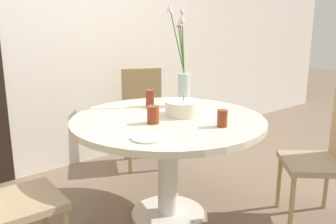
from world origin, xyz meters
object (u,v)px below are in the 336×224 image
drink_glass_1 (153,115)px  chair_near_front (327,152)px  birthday_cake (183,108)px  drink_glass_2 (222,118)px  chair_left_flank (144,111)px  drink_glass_0 (150,98)px  flower_vase (183,73)px  side_plate (148,138)px  chair_far_back (4,192)px

drink_glass_1 → chair_near_front: bearing=-35.6°
chair_near_front → birthday_cake: chair_near_front is taller
chair_near_front → birthday_cake: (-0.66, 0.70, 0.27)m
drink_glass_2 → chair_near_front: bearing=-27.8°
chair_left_flank → drink_glass_0: 0.77m
flower_vase → drink_glass_2: 0.64m
birthday_cake → side_plate: bearing=-152.4°
birthday_cake → drink_glass_2: birthday_cake is taller
chair_left_flank → chair_far_back: same height
side_plate → drink_glass_2: size_ratio=1.81×
flower_vase → side_plate: flower_vase is taller
drink_glass_1 → chair_far_back: bearing=174.8°
chair_far_back → drink_glass_1: (0.90, -0.08, 0.27)m
side_plate → drink_glass_2: (0.49, -0.10, 0.05)m
chair_near_front → flower_vase: (-0.47, 0.92, 0.47)m
chair_near_front → birthday_cake: size_ratio=3.64×
chair_far_back → drink_glass_1: chair_far_back is taller
chair_far_back → birthday_cake: (1.18, -0.05, 0.27)m
chair_far_back → drink_glass_2: chair_far_back is taller
chair_far_back → drink_glass_0: 1.23m
drink_glass_0 → drink_glass_2: 0.70m
side_plate → drink_glass_1: (0.21, 0.23, 0.05)m
drink_glass_0 → drink_glass_1: size_ratio=1.12×
chair_left_flank → side_plate: (-0.84, -1.21, 0.22)m
side_plate → drink_glass_2: bearing=-11.5°
chair_near_front → flower_vase: bearing=-110.9°
birthday_cake → drink_glass_0: bearing=94.0°
drink_glass_0 → drink_glass_2: drink_glass_0 is taller
birthday_cake → flower_vase: 0.35m
flower_vase → side_plate: (-0.68, -0.48, -0.24)m
chair_left_flank → drink_glass_2: bearing=-78.1°
chair_far_back → drink_glass_2: (1.18, -0.41, 0.27)m
birthday_cake → drink_glass_2: 0.36m
chair_left_flank → chair_near_front: size_ratio=1.00×
birthday_cake → flower_vase: size_ratio=0.33×
chair_left_flank → drink_glass_2: chair_left_flank is taller
flower_vase → drink_glass_2: (-0.19, -0.58, -0.19)m
chair_left_flank → side_plate: 1.49m
chair_far_back → side_plate: 0.79m
chair_near_front → drink_glass_1: 1.18m
side_plate → flower_vase: bearing=35.2°
drink_glass_2 → drink_glass_1: bearing=130.7°
side_plate → chair_left_flank: bearing=55.2°
birthday_cake → drink_glass_0: (-0.02, 0.35, 0.01)m
drink_glass_0 → drink_glass_1: bearing=-124.2°
chair_left_flank → birthday_cake: (-0.35, -0.95, 0.27)m
chair_far_back → drink_glass_0: bearing=-73.4°
chair_far_back → chair_left_flank: bearing=-57.2°
chair_far_back → side_plate: chair_far_back is taller
chair_near_front → drink_glass_2: (-0.66, 0.35, 0.27)m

